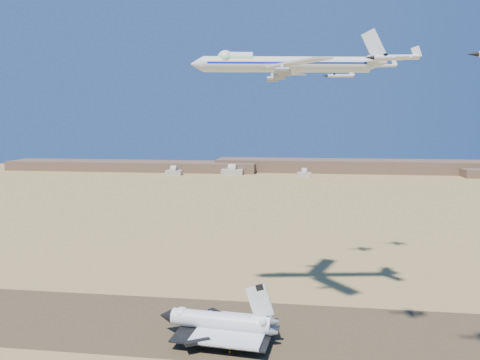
# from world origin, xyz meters

# --- Properties ---
(ground) EXTENTS (1200.00, 1200.00, 0.00)m
(ground) POSITION_xyz_m (0.00, 0.00, 0.00)
(ground) COLOR #AB8D4C
(ground) RESTS_ON ground
(runway) EXTENTS (600.00, 50.00, 0.06)m
(runway) POSITION_xyz_m (0.00, 0.00, 0.03)
(runway) COLOR #4C3D26
(runway) RESTS_ON ground
(ridgeline) EXTENTS (960.00, 90.00, 18.00)m
(ridgeline) POSITION_xyz_m (65.32, 527.31, 7.63)
(ridgeline) COLOR brown
(ridgeline) RESTS_ON ground
(hangars) EXTENTS (200.50, 29.50, 30.00)m
(hangars) POSITION_xyz_m (-64.00, 478.43, 4.83)
(hangars) COLOR #AAA396
(hangars) RESTS_ON ground
(shuttle) EXTENTS (42.30, 28.36, 20.78)m
(shuttle) POSITION_xyz_m (11.48, -8.91, 5.59)
(shuttle) COLOR silver
(shuttle) RESTS_ON runway
(carrier_747) EXTENTS (71.45, 54.43, 17.73)m
(carrier_747) POSITION_xyz_m (30.25, 13.32, 94.53)
(carrier_747) COLOR silver
(crew_a) EXTENTS (0.53, 0.67, 1.62)m
(crew_a) POSITION_xyz_m (20.12, -17.38, 0.87)
(crew_a) COLOR orange
(crew_a) RESTS_ON runway
(crew_b) EXTENTS (0.65, 0.95, 1.79)m
(crew_b) POSITION_xyz_m (16.68, -19.33, 0.96)
(crew_b) COLOR orange
(crew_b) RESTS_ON runway
(crew_c) EXTENTS (0.90, 1.01, 1.55)m
(crew_c) POSITION_xyz_m (17.17, -15.42, 0.84)
(crew_c) COLOR orange
(crew_c) RESTS_ON runway
(chase_jet_a) EXTENTS (14.85, 7.92, 3.70)m
(chase_jet_a) POSITION_xyz_m (62.80, -26.72, 91.18)
(chase_jet_a) COLOR silver
(chase_jet_d) EXTENTS (14.89, 8.36, 3.74)m
(chase_jet_d) POSITION_xyz_m (54.72, 63.39, 94.91)
(chase_jet_d) COLOR silver
(chase_jet_e) EXTENTS (14.55, 7.72, 3.62)m
(chase_jet_e) POSITION_xyz_m (75.83, 76.28, 100.55)
(chase_jet_e) COLOR silver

